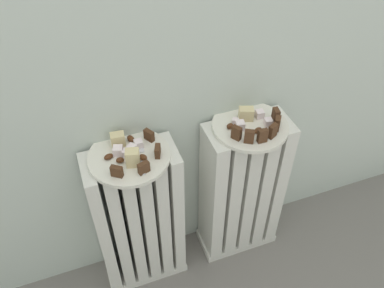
{
  "coord_description": "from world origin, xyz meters",
  "views": [
    {
      "loc": [
        -0.29,
        -0.52,
        1.4
      ],
      "look_at": [
        0.0,
        0.28,
        0.58
      ],
      "focal_mm": 37.78,
      "sensor_mm": 36.0,
      "label": 1
    }
  ],
  "objects_px": {
    "fork": "(142,158)",
    "plate_left": "(129,156)",
    "radiator_left": "(139,221)",
    "radiator_right": "(241,191)",
    "plate_right": "(250,126)"
  },
  "relations": [
    {
      "from": "radiator_right",
      "to": "fork",
      "type": "distance_m",
      "value": 0.47
    },
    {
      "from": "radiator_right",
      "to": "plate_left",
      "type": "distance_m",
      "value": 0.48
    },
    {
      "from": "radiator_left",
      "to": "plate_left",
      "type": "height_order",
      "value": "plate_left"
    },
    {
      "from": "plate_left",
      "to": "fork",
      "type": "xyz_separation_m",
      "value": [
        0.03,
        -0.03,
        0.01
      ]
    },
    {
      "from": "radiator_left",
      "to": "radiator_right",
      "type": "height_order",
      "value": "same"
    },
    {
      "from": "plate_right",
      "to": "fork",
      "type": "height_order",
      "value": "fork"
    },
    {
      "from": "plate_left",
      "to": "plate_right",
      "type": "distance_m",
      "value": 0.37
    },
    {
      "from": "radiator_left",
      "to": "radiator_right",
      "type": "distance_m",
      "value": 0.37
    },
    {
      "from": "plate_left",
      "to": "radiator_right",
      "type": "bearing_deg",
      "value": 0.0
    },
    {
      "from": "fork",
      "to": "radiator_left",
      "type": "bearing_deg",
      "value": 137.49
    },
    {
      "from": "plate_right",
      "to": "radiator_left",
      "type": "bearing_deg",
      "value": 180.0
    },
    {
      "from": "radiator_left",
      "to": "radiator_right",
      "type": "relative_size",
      "value": 1.0
    },
    {
      "from": "radiator_right",
      "to": "fork",
      "type": "relative_size",
      "value": 5.45
    },
    {
      "from": "fork",
      "to": "plate_left",
      "type": "bearing_deg",
      "value": 137.49
    },
    {
      "from": "radiator_left",
      "to": "plate_left",
      "type": "relative_size",
      "value": 2.55
    }
  ]
}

